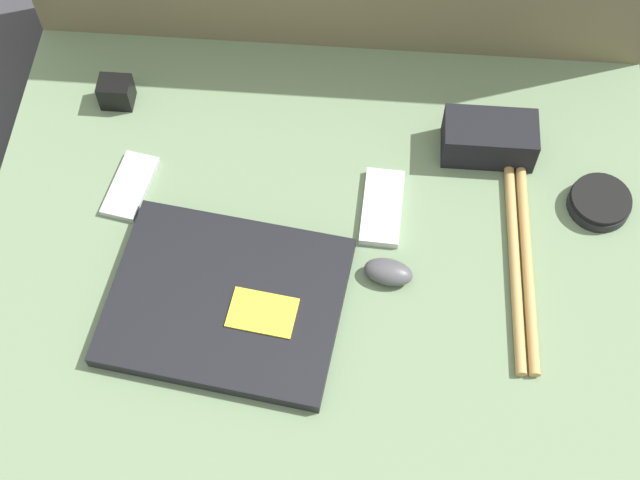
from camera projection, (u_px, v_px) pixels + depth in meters
ground_plane at (320, 287)px, 1.38m from camera, size 8.00×8.00×0.00m
couch_seat at (320, 268)px, 1.33m from camera, size 0.98×0.75×0.13m
laptop at (226, 301)px, 1.22m from camera, size 0.34×0.29×0.03m
computer_mouse at (388, 272)px, 1.24m from camera, size 0.07×0.05×0.03m
speaker_puck at (600, 202)px, 1.29m from camera, size 0.09×0.09×0.03m
phone_silver at (382, 207)px, 1.30m from camera, size 0.06×0.13×0.01m
phone_black at (130, 186)px, 1.32m from camera, size 0.07×0.12×0.01m
camera_pouch at (489, 139)px, 1.33m from camera, size 0.14×0.07×0.06m
charger_brick at (116, 92)px, 1.38m from camera, size 0.05×0.04×0.05m
drumstick_pair at (520, 250)px, 1.26m from camera, size 0.04×0.38×0.01m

